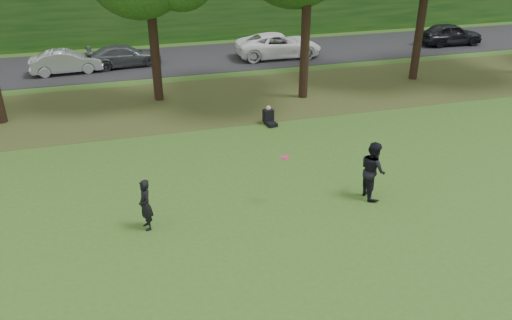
{
  "coord_description": "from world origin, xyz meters",
  "views": [
    {
      "loc": [
        -4.8,
        -10.05,
        8.37
      ],
      "look_at": [
        -0.93,
        3.58,
        1.3
      ],
      "focal_mm": 35.0,
      "sensor_mm": 36.0,
      "label": 1
    }
  ],
  "objects": [
    {
      "name": "street",
      "position": [
        0.0,
        21.0,
        0.01
      ],
      "size": [
        70.0,
        7.0,
        0.02
      ],
      "primitive_type": "cube",
      "color": "black",
      "rests_on": "ground"
    },
    {
      "name": "seated_person",
      "position": [
        1.31,
        9.35,
        0.31
      ],
      "size": [
        0.52,
        0.78,
        0.83
      ],
      "rotation": [
        0.0,
        0.0,
        0.15
      ],
      "color": "black",
      "rests_on": "ground"
    },
    {
      "name": "player_left",
      "position": [
        -4.51,
        2.64,
        0.79
      ],
      "size": [
        0.5,
        0.65,
        1.58
      ],
      "primitive_type": "imported",
      "rotation": [
        0.0,
        0.0,
        -1.34
      ],
      "color": "black",
      "rests_on": "ground"
    },
    {
      "name": "far_hedge",
      "position": [
        0.0,
        27.0,
        2.5
      ],
      "size": [
        70.0,
        3.0,
        5.0
      ],
      "primitive_type": "cube",
      "color": "#123E11",
      "rests_on": "ground"
    },
    {
      "name": "parked_cars",
      "position": [
        0.21,
        20.04,
        0.73
      ],
      "size": [
        40.5,
        2.96,
        1.51
      ],
      "color": "black",
      "rests_on": "street"
    },
    {
      "name": "ground",
      "position": [
        0.0,
        0.0,
        0.0
      ],
      "size": [
        120.0,
        120.0,
        0.0
      ],
      "primitive_type": "plane",
      "color": "#38561A",
      "rests_on": "ground"
    },
    {
      "name": "leaf_litter",
      "position": [
        0.0,
        13.0,
        0.01
      ],
      "size": [
        60.0,
        7.0,
        0.01
      ],
      "primitive_type": "cube",
      "color": "#4B331A",
      "rests_on": "ground"
    },
    {
      "name": "frisbee",
      "position": [
        -0.21,
        2.87,
        1.64
      ],
      "size": [
        0.33,
        0.33,
        0.09
      ],
      "color": "#EF1471",
      "rests_on": "ground"
    },
    {
      "name": "player_right",
      "position": [
        2.66,
        2.51,
        0.96
      ],
      "size": [
        0.77,
        0.97,
        1.93
      ],
      "primitive_type": "imported",
      "rotation": [
        0.0,
        0.0,
        1.53
      ],
      "color": "black",
      "rests_on": "ground"
    }
  ]
}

